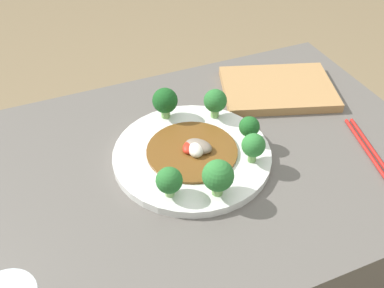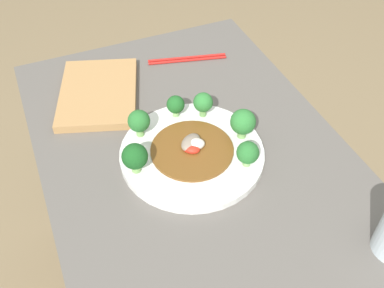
# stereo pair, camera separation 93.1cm
# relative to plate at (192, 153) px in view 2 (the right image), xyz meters

# --- Properties ---
(table) EXTENTS (0.94, 0.64, 0.70)m
(table) POSITION_rel_plate_xyz_m (-0.01, 0.01, -0.36)
(table) COLOR #5B5651
(table) RESTS_ON ground_plane
(plate) EXTENTS (0.31, 0.31, 0.02)m
(plate) POSITION_rel_plate_xyz_m (0.00, 0.00, 0.00)
(plate) COLOR white
(plate) RESTS_ON table
(broccoli_south) EXTENTS (0.05, 0.05, 0.07)m
(broccoli_south) POSITION_rel_plate_xyz_m (0.01, -0.13, 0.05)
(broccoli_south) COLOR #7AAD5B
(broccoli_south) RESTS_ON plate
(broccoli_southwest) EXTENTS (0.05, 0.05, 0.07)m
(broccoli_southwest) POSITION_rel_plate_xyz_m (-0.09, -0.09, 0.05)
(broccoli_southwest) COLOR #7AAD5B
(broccoli_southwest) RESTS_ON plate
(broccoli_west) EXTENTS (0.04, 0.04, 0.05)m
(broccoli_west) POSITION_rel_plate_xyz_m (-0.12, 0.01, 0.04)
(broccoli_west) COLOR #89B76B
(broccoli_west) RESTS_ON plate
(broccoli_northwest) EXTENTS (0.04, 0.04, 0.06)m
(broccoli_northwest) POSITION_rel_plate_xyz_m (-0.09, 0.07, 0.05)
(broccoli_northwest) COLOR #70A356
(broccoli_northwest) RESTS_ON plate
(broccoli_north) EXTENTS (0.06, 0.06, 0.07)m
(broccoli_north) POSITION_rel_plate_xyz_m (0.00, 0.12, 0.05)
(broccoli_north) COLOR #7AAD5B
(broccoli_north) RESTS_ON plate
(broccoli_northeast) EXTENTS (0.05, 0.05, 0.06)m
(broccoli_northeast) POSITION_rel_plate_xyz_m (0.08, 0.09, 0.04)
(broccoli_northeast) COLOR #89B76B
(broccoli_northeast) RESTS_ON plate
(stirfry_center) EXTENTS (0.18, 0.18, 0.02)m
(stirfry_center) POSITION_rel_plate_xyz_m (-0.00, 0.00, 0.01)
(stirfry_center) COLOR brown
(stirfry_center) RESTS_ON plate
(chopsticks) EXTENTS (0.07, 0.21, 0.01)m
(chopsticks) POSITION_rel_plate_xyz_m (-0.33, 0.13, -0.00)
(chopsticks) COLOR red
(chopsticks) RESTS_ON table
(cutting_board) EXTENTS (0.30, 0.25, 0.02)m
(cutting_board) POSITION_rel_plate_xyz_m (-0.27, -0.13, 0.00)
(cutting_board) COLOR #AD7F4C
(cutting_board) RESTS_ON table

